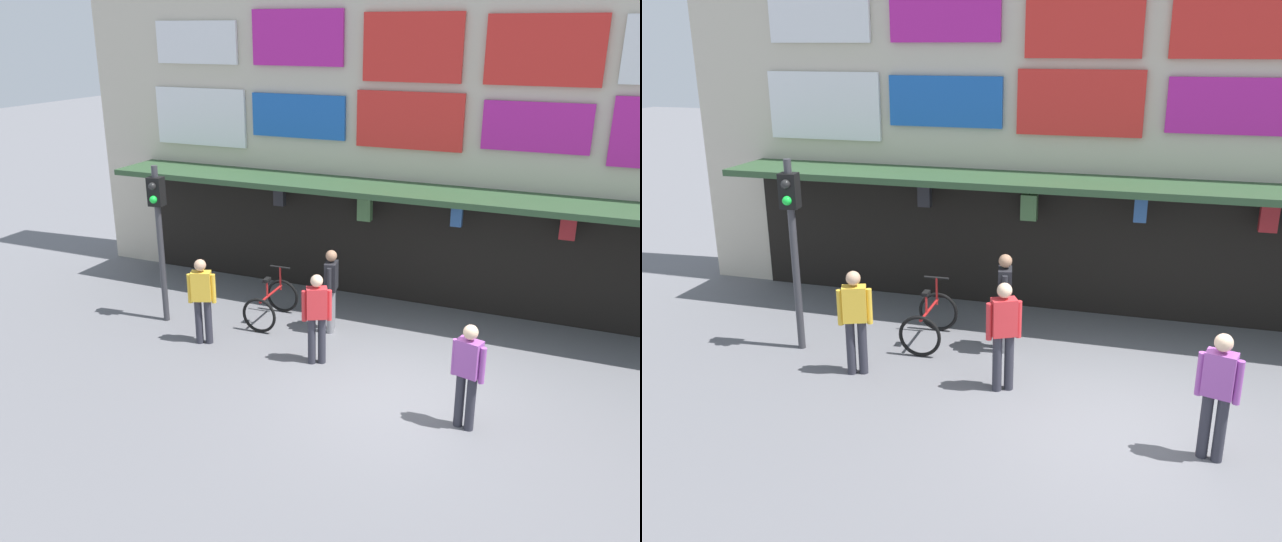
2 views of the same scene
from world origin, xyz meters
The scene contains 8 objects.
ground_plane centered at (0.00, 0.00, 0.00)m, with size 80.00×80.00×0.00m, color slate.
shopfront centered at (0.00, 4.57, 3.96)m, with size 18.00×2.60×8.00m.
traffic_light_near centered at (-5.37, 1.04, 2.14)m, with size 0.31×0.34×3.20m.
bicycle_parked centered at (-3.35, 1.83, 0.39)m, with size 0.75×1.18×1.05m.
pedestrian_in_red centered at (1.07, -0.50, 0.95)m, with size 0.51×0.31×1.68m.
pedestrian_in_black centered at (-4.07, 0.44, 0.95)m, with size 0.50×0.34×1.68m.
pedestrian_in_purple centered at (-2.06, 1.89, 0.95)m, with size 0.29×0.52×1.68m.
pedestrian_in_green centered at (-1.78, 0.54, 0.95)m, with size 0.48×0.36×1.68m.
Camera 1 is at (2.51, -9.35, 5.65)m, focal length 37.70 mm.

